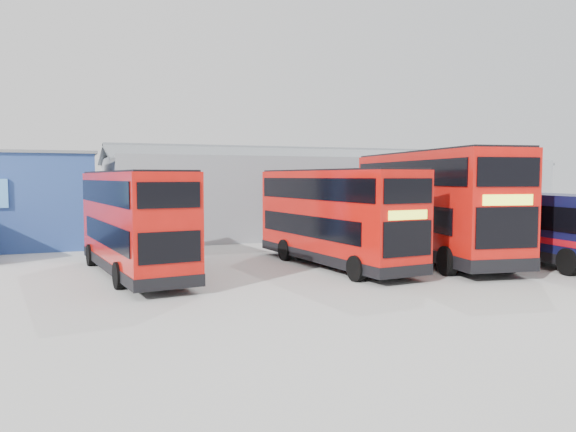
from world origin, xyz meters
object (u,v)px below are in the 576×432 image
Objects in this scene: maintenance_shed at (327,193)px; single_decker_blue at (540,228)px; double_decker_right at (431,206)px; double_decker_left at (134,224)px; double_decker_centre at (334,218)px.

maintenance_shed is 2.66× the size of single_decker_blue.
double_decker_right is at bearing -25.17° from single_decker_blue.
double_decker_centre reaches higher than double_decker_left.
double_decker_right is at bearing 170.14° from double_decker_left.
single_decker_blue is (8.97, -2.35, -0.53)m from double_decker_centre.
double_decker_left is 17.41m from single_decker_blue.
double_decker_left is 0.81× the size of double_decker_right.
double_decker_left is at bearing -174.19° from double_decker_right.
double_decker_left is 0.84× the size of single_decker_blue.
maintenance_shed reaches higher than double_decker_right.
maintenance_shed is 17.64m from single_decker_blue.
double_decker_right is at bearing -97.35° from maintenance_shed.
double_decker_right reaches higher than double_decker_left.
maintenance_shed is at bearing 91.54° from double_decker_right.
double_decker_centre reaches higher than single_decker_blue.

